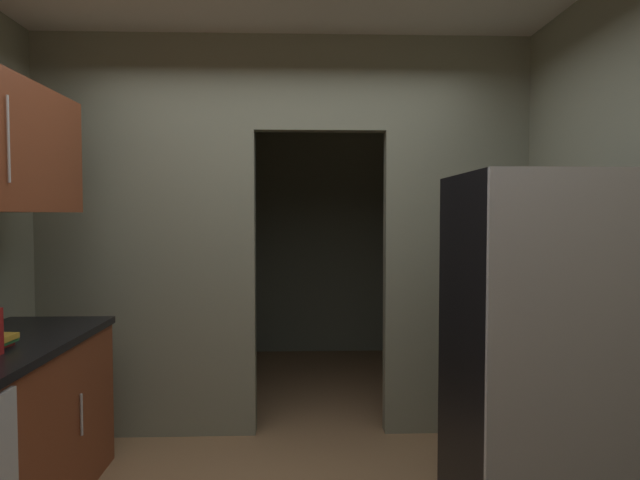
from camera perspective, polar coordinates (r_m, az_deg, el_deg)
The scene contains 4 objects.
kitchen_partition at distance 3.88m, azimuth -4.54°, elevation 1.48°, with size 3.34×0.12×2.72m.
adjoining_room_shell at distance 5.56m, azimuth -3.13°, elevation 0.97°, with size 3.34×2.42×2.72m.
refrigerator at distance 2.84m, azimuth 21.85°, elevation -11.15°, with size 0.80×0.80×1.70m.
book_stack at distance 3.09m, azimuth -29.64°, elevation -8.80°, with size 0.13×0.15×0.06m.
Camera 1 is at (0.11, -2.37, 1.52)m, focal length 31.67 mm.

